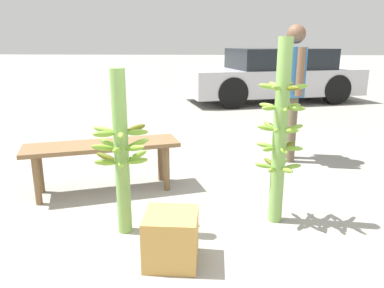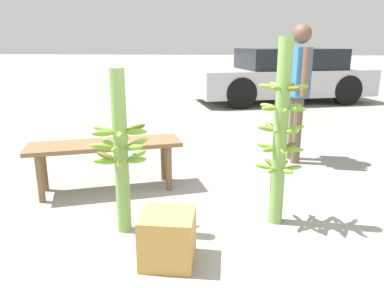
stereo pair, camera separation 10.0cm
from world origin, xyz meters
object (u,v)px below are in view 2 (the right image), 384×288
Objects in this scene: vendor_person at (299,81)px; produce_crate at (168,238)px; banana_stalk_left at (121,151)px; market_bench at (105,150)px; parked_car at (283,76)px; banana_stalk_center at (280,133)px.

vendor_person reaches higher than produce_crate.
banana_stalk_left is at bearing 133.69° from vendor_person.
parked_car reaches higher than market_bench.
banana_stalk_center is 1.71m from market_bench.
banana_stalk_center is at bearing 159.54° from vendor_person.
banana_stalk_center reaches higher than produce_crate.
banana_stalk_center is at bearing 12.31° from banana_stalk_left.
market_bench is 0.34× the size of parked_car.
banana_stalk_center is at bearing -38.55° from market_bench.
market_bench is 4.33× the size of produce_crate.
banana_stalk_left is 7.09m from parked_car.
produce_crate is (-0.79, -0.66, -0.58)m from banana_stalk_center.
parked_car is 12.85× the size of produce_crate.
banana_stalk_left is 0.77× the size of vendor_person.
parked_car reaches higher than banana_stalk_left.
parked_car is (2.49, 5.99, 0.21)m from market_bench.
market_bench is at bearing 124.32° from produce_crate.
produce_crate is at bearing -75.98° from market_bench.
banana_stalk_left reaches higher than market_bench.
vendor_person is 2.39m from market_bench.
vendor_person is 1.08× the size of market_bench.
vendor_person is (0.41, 1.69, 0.24)m from banana_stalk_center.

